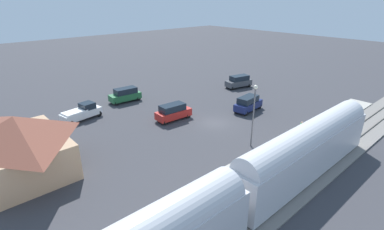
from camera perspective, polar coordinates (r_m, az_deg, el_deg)
ground_plane at (r=39.15m, az=4.50°, el=-1.55°), size 200.00×200.00×0.00m
railway_track at (r=32.25m, az=23.00°, el=-8.70°), size 4.80×70.00×0.30m
platform at (r=33.74m, az=16.95°, el=-6.32°), size 3.20×46.00×0.30m
passenger_train at (r=21.41m, az=8.53°, el=-14.91°), size 2.93×39.19×4.98m
station_building at (r=31.43m, az=-30.58°, el=-4.89°), size 10.39×8.13×5.80m
pedestrian_on_platform at (r=30.50m, az=14.98°, el=-6.85°), size 0.36×0.36×1.71m
pedestrian_waiting_far at (r=37.00m, az=20.51°, el=-2.26°), size 0.36×0.36×1.71m
suv_charcoal at (r=54.90m, az=9.10°, el=6.50°), size 2.93×5.20×2.22m
pickup_white at (r=42.54m, az=-20.64°, el=0.50°), size 2.83×5.65×2.14m
suv_navy at (r=43.57m, az=10.87°, el=2.24°), size 2.47×5.08×2.22m
suv_red at (r=39.74m, az=-3.69°, el=0.64°), size 2.24×5.01×2.22m
suv_green at (r=47.86m, az=-12.86°, el=3.88°), size 2.32×5.03×2.22m
light_pole_near_platform at (r=31.99m, az=11.95°, el=1.26°), size 0.44×0.44×7.13m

